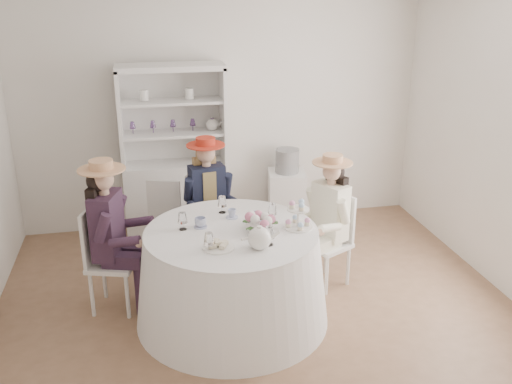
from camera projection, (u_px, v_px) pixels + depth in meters
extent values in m
plane|color=brown|center=(258.00, 308.00, 4.98)|extent=(4.50, 4.50, 0.00)
plane|color=silver|center=(222.00, 108.00, 6.34)|extent=(4.50, 0.00, 4.50)
plane|color=silver|center=(346.00, 287.00, 2.67)|extent=(4.50, 0.00, 4.50)
cone|color=white|center=(232.00, 276.00, 4.71)|extent=(1.60, 1.60, 0.79)
cylinder|color=white|center=(231.00, 232.00, 4.57)|extent=(1.40, 1.40, 0.02)
cube|color=silver|center=(177.00, 198.00, 6.31)|extent=(1.18, 0.66, 0.83)
cube|color=silver|center=(171.00, 112.00, 6.15)|extent=(1.09, 0.29, 1.02)
cube|color=silver|center=(170.00, 67.00, 5.80)|extent=(1.18, 0.66, 0.06)
cube|color=silver|center=(120.00, 119.00, 5.88)|extent=(0.13, 0.41, 1.02)
cube|color=silver|center=(223.00, 114.00, 6.08)|extent=(0.13, 0.41, 1.02)
cube|color=silver|center=(173.00, 133.00, 6.05)|extent=(1.10, 0.60, 0.03)
cube|color=silver|center=(172.00, 101.00, 5.92)|extent=(1.10, 0.60, 0.03)
sphere|color=white|center=(212.00, 125.00, 6.10)|extent=(0.13, 0.13, 0.13)
cube|color=silver|center=(286.00, 198.00, 6.58)|extent=(0.47, 0.47, 0.64)
cylinder|color=black|center=(287.00, 161.00, 6.42)|extent=(0.34, 0.34, 0.27)
cube|color=silver|center=(113.00, 263.00, 4.85)|extent=(0.48, 0.48, 0.04)
cylinder|color=silver|center=(127.00, 296.00, 4.77)|extent=(0.03, 0.03, 0.42)
cylinder|color=silver|center=(138.00, 278.00, 5.05)|extent=(0.03, 0.03, 0.42)
cylinder|color=silver|center=(92.00, 294.00, 4.79)|extent=(0.03, 0.03, 0.42)
cylinder|color=silver|center=(104.00, 276.00, 5.08)|extent=(0.03, 0.03, 0.42)
cube|color=silver|center=(90.00, 235.00, 4.77)|extent=(0.13, 0.36, 0.48)
cube|color=black|center=(107.00, 225.00, 4.72)|extent=(0.28, 0.39, 0.55)
cube|color=black|center=(122.00, 260.00, 4.73)|extent=(0.35, 0.21, 0.11)
cylinder|color=black|center=(141.00, 291.00, 4.82)|extent=(0.10, 0.10, 0.44)
cylinder|color=black|center=(103.00, 228.00, 4.51)|extent=(0.18, 0.13, 0.26)
cube|color=black|center=(129.00, 251.00, 4.89)|extent=(0.35, 0.21, 0.11)
cylinder|color=black|center=(146.00, 281.00, 4.98)|extent=(0.10, 0.10, 0.44)
cylinder|color=black|center=(118.00, 209.00, 4.88)|extent=(0.18, 0.13, 0.26)
cylinder|color=#D8A889|center=(104.00, 192.00, 4.62)|extent=(0.09, 0.09, 0.08)
sphere|color=#D8A889|center=(102.00, 179.00, 4.58)|extent=(0.18, 0.18, 0.18)
sphere|color=black|center=(97.00, 181.00, 4.59)|extent=(0.18, 0.18, 0.18)
cube|color=black|center=(96.00, 207.00, 4.67)|extent=(0.14, 0.24, 0.36)
cylinder|color=tan|center=(101.00, 169.00, 4.55)|extent=(0.38, 0.38, 0.01)
cylinder|color=tan|center=(101.00, 165.00, 4.54)|extent=(0.19, 0.19, 0.08)
cube|color=silver|center=(209.00, 225.00, 5.63)|extent=(0.43, 0.43, 0.04)
cylinder|color=silver|center=(199.00, 253.00, 5.53)|extent=(0.03, 0.03, 0.41)
cylinder|color=silver|center=(228.00, 248.00, 5.63)|extent=(0.03, 0.03, 0.41)
cylinder|color=silver|center=(191.00, 241.00, 5.79)|extent=(0.03, 0.03, 0.41)
cylinder|color=silver|center=(219.00, 236.00, 5.89)|extent=(0.03, 0.03, 0.41)
cube|color=silver|center=(203.00, 196.00, 5.69)|extent=(0.35, 0.09, 0.46)
cube|color=#181D31|center=(207.00, 192.00, 5.53)|extent=(0.36, 0.24, 0.54)
cube|color=tan|center=(207.00, 192.00, 5.53)|extent=(0.16, 0.22, 0.46)
cube|color=#181D31|center=(204.00, 224.00, 5.48)|extent=(0.17, 0.33, 0.11)
cylinder|color=#181D31|center=(208.00, 255.00, 5.47)|extent=(0.09, 0.09, 0.43)
cylinder|color=#181D31|center=(189.00, 190.00, 5.41)|extent=(0.11, 0.17, 0.25)
cube|color=#181D31|center=(220.00, 221.00, 5.54)|extent=(0.17, 0.33, 0.11)
cylinder|color=#181D31|center=(225.00, 252.00, 5.52)|extent=(0.09, 0.09, 0.43)
cylinder|color=#181D31|center=(227.00, 184.00, 5.54)|extent=(0.11, 0.17, 0.25)
cylinder|color=#D8A889|center=(206.00, 164.00, 5.43)|extent=(0.08, 0.08, 0.07)
sphere|color=#D8A889|center=(206.00, 154.00, 5.39)|extent=(0.18, 0.18, 0.18)
sphere|color=tan|center=(205.00, 154.00, 5.43)|extent=(0.18, 0.18, 0.18)
cube|color=tan|center=(204.00, 174.00, 5.54)|extent=(0.23, 0.11, 0.35)
cylinder|color=red|center=(206.00, 145.00, 5.36)|extent=(0.37, 0.37, 0.01)
cylinder|color=red|center=(206.00, 141.00, 5.35)|extent=(0.19, 0.19, 0.07)
cube|color=silver|center=(327.00, 245.00, 5.25)|extent=(0.49, 0.49, 0.04)
cylinder|color=silver|center=(304.00, 264.00, 5.34)|extent=(0.03, 0.03, 0.39)
cylinder|color=silver|center=(327.00, 275.00, 5.13)|extent=(0.03, 0.03, 0.39)
cylinder|color=silver|center=(326.00, 255.00, 5.51)|extent=(0.03, 0.03, 0.39)
cylinder|color=silver|center=(348.00, 265.00, 5.30)|extent=(0.03, 0.03, 0.39)
cube|color=silver|center=(340.00, 216.00, 5.26)|extent=(0.18, 0.31, 0.45)
cube|color=white|center=(330.00, 211.00, 5.14)|extent=(0.31, 0.37, 0.52)
cube|color=white|center=(313.00, 238.00, 5.22)|extent=(0.32, 0.25, 0.11)
cylinder|color=white|center=(302.00, 268.00, 5.24)|extent=(0.09, 0.09, 0.41)
cylinder|color=white|center=(313.00, 200.00, 5.23)|extent=(0.18, 0.14, 0.25)
cube|color=white|center=(326.00, 244.00, 5.10)|extent=(0.32, 0.25, 0.11)
cylinder|color=white|center=(315.00, 275.00, 5.12)|extent=(0.09, 0.09, 0.41)
cylinder|color=white|center=(343.00, 211.00, 4.96)|extent=(0.18, 0.14, 0.25)
cylinder|color=#D8A889|center=(332.00, 182.00, 5.04)|extent=(0.08, 0.08, 0.07)
sphere|color=#D8A889|center=(332.00, 171.00, 5.01)|extent=(0.17, 0.17, 0.17)
sphere|color=black|center=(335.00, 172.00, 5.04)|extent=(0.17, 0.17, 0.17)
cube|color=black|center=(336.00, 193.00, 5.13)|extent=(0.16, 0.22, 0.34)
cylinder|color=tan|center=(333.00, 163.00, 4.98)|extent=(0.36, 0.36, 0.01)
cylinder|color=tan|center=(333.00, 159.00, 4.97)|extent=(0.18, 0.18, 0.07)
cube|color=silver|center=(170.00, 218.00, 5.84)|extent=(0.45, 0.45, 0.04)
cylinder|color=silver|center=(187.00, 231.00, 6.02)|extent=(0.03, 0.03, 0.39)
cylinder|color=silver|center=(161.00, 230.00, 6.06)|extent=(0.03, 0.03, 0.39)
cylinder|color=silver|center=(181.00, 243.00, 5.76)|extent=(0.03, 0.03, 0.39)
cylinder|color=silver|center=(153.00, 241.00, 5.79)|extent=(0.03, 0.03, 0.39)
cube|color=silver|center=(164.00, 202.00, 5.60)|extent=(0.33, 0.14, 0.44)
imported|color=white|center=(200.00, 223.00, 4.62)|extent=(0.10, 0.10, 0.07)
imported|color=white|center=(232.00, 214.00, 4.80)|extent=(0.08, 0.08, 0.07)
imported|color=white|center=(256.00, 218.00, 4.72)|extent=(0.10, 0.10, 0.08)
imported|color=white|center=(259.00, 230.00, 4.51)|extent=(0.21, 0.21, 0.05)
sphere|color=#D0688C|center=(268.00, 218.00, 4.55)|extent=(0.08, 0.08, 0.08)
sphere|color=white|center=(264.00, 216.00, 4.59)|extent=(0.08, 0.08, 0.08)
sphere|color=#D0688C|center=(258.00, 216.00, 4.60)|extent=(0.08, 0.08, 0.08)
sphere|color=white|center=(253.00, 217.00, 4.57)|extent=(0.08, 0.08, 0.08)
sphere|color=#D0688C|center=(252.00, 220.00, 4.53)|extent=(0.08, 0.08, 0.08)
sphere|color=white|center=(255.00, 222.00, 4.49)|extent=(0.08, 0.08, 0.08)
sphere|color=#D0688C|center=(262.00, 222.00, 4.48)|extent=(0.08, 0.08, 0.08)
sphere|color=white|center=(267.00, 221.00, 4.51)|extent=(0.08, 0.08, 0.08)
sphere|color=white|center=(260.00, 238.00, 4.25)|extent=(0.18, 0.18, 0.18)
cylinder|color=white|center=(274.00, 236.00, 4.26)|extent=(0.10, 0.03, 0.08)
cylinder|color=white|center=(260.00, 227.00, 4.22)|extent=(0.04, 0.04, 0.02)
cylinder|color=white|center=(218.00, 247.00, 4.27)|extent=(0.24, 0.24, 0.01)
cube|color=beige|center=(213.00, 246.00, 4.24)|extent=(0.06, 0.04, 0.03)
cube|color=beige|center=(218.00, 243.00, 4.26)|extent=(0.06, 0.05, 0.03)
cube|color=beige|center=(224.00, 243.00, 4.29)|extent=(0.07, 0.06, 0.03)
cube|color=beige|center=(215.00, 241.00, 4.29)|extent=(0.07, 0.07, 0.03)
cube|color=beige|center=(223.00, 246.00, 4.24)|extent=(0.06, 0.07, 0.03)
cylinder|color=white|center=(298.00, 227.00, 4.62)|extent=(0.24, 0.24, 0.01)
cylinder|color=white|center=(298.00, 218.00, 4.60)|extent=(0.02, 0.02, 0.16)
cylinder|color=white|center=(298.00, 209.00, 4.57)|extent=(0.18, 0.18, 0.01)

